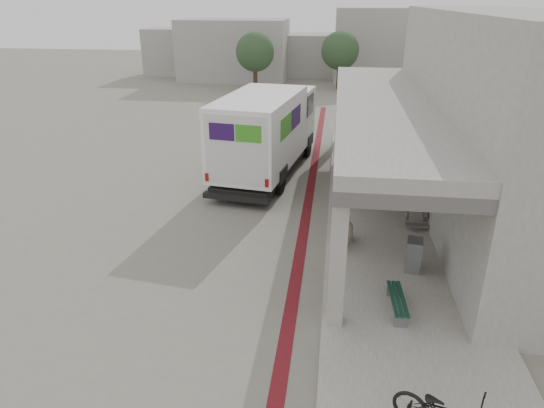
# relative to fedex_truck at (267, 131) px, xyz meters

# --- Properties ---
(ground) EXTENTS (120.00, 120.00, 0.00)m
(ground) POSITION_rel_fedex_truck_xyz_m (1.08, -7.34, -1.96)
(ground) COLOR slate
(ground) RESTS_ON ground
(bike_lane_stripe) EXTENTS (0.35, 40.00, 0.01)m
(bike_lane_stripe) POSITION_rel_fedex_truck_xyz_m (2.08, -5.34, -1.96)
(bike_lane_stripe) COLOR maroon
(bike_lane_stripe) RESTS_ON ground
(sidewalk) EXTENTS (4.40, 28.00, 0.12)m
(sidewalk) POSITION_rel_fedex_truck_xyz_m (5.08, -7.34, -1.90)
(sidewalk) COLOR gray
(sidewalk) RESTS_ON ground
(transit_building) EXTENTS (7.60, 17.00, 7.00)m
(transit_building) POSITION_rel_fedex_truck_xyz_m (7.91, -2.84, 1.44)
(transit_building) COLOR gray
(transit_building) RESTS_ON ground
(distant_backdrop) EXTENTS (28.00, 10.00, 6.50)m
(distant_backdrop) POSITION_rel_fedex_truck_xyz_m (-1.76, 28.54, 0.74)
(distant_backdrop) COLOR gray
(distant_backdrop) RESTS_ON ground
(tree_left) EXTENTS (3.20, 3.20, 4.80)m
(tree_left) POSITION_rel_fedex_truck_xyz_m (-3.92, 20.66, 1.22)
(tree_left) COLOR #38281C
(tree_left) RESTS_ON ground
(tree_mid) EXTENTS (3.20, 3.20, 4.80)m
(tree_mid) POSITION_rel_fedex_truck_xyz_m (3.08, 22.66, 1.22)
(tree_mid) COLOR #38281C
(tree_mid) RESTS_ON ground
(tree_right) EXTENTS (3.20, 3.20, 4.80)m
(tree_right) POSITION_rel_fedex_truck_xyz_m (11.08, 21.66, 1.22)
(tree_right) COLOR #38281C
(tree_right) RESTS_ON ground
(fedex_truck) EXTENTS (3.87, 8.93, 3.69)m
(fedex_truck) POSITION_rel_fedex_truck_xyz_m (0.00, 0.00, 0.00)
(fedex_truck) COLOR black
(fedex_truck) RESTS_ON ground
(bench) EXTENTS (0.41, 1.60, 0.37)m
(bench) POSITION_rel_fedex_truck_xyz_m (4.73, -10.20, -1.58)
(bench) COLOR slate
(bench) RESTS_ON sidewalk
(bollard_near) EXTENTS (0.41, 0.41, 0.62)m
(bollard_near) POSITION_rel_fedex_truck_xyz_m (3.18, -7.10, -1.53)
(bollard_near) COLOR tan
(bollard_near) RESTS_ON sidewalk
(bollard_far) EXTENTS (0.42, 0.42, 0.63)m
(bollard_far) POSITION_rel_fedex_truck_xyz_m (3.51, -6.40, -1.53)
(bollard_far) COLOR tan
(bollard_far) RESTS_ON sidewalk
(utility_cabinet) EXTENTS (0.52, 0.64, 0.96)m
(utility_cabinet) POSITION_rel_fedex_truck_xyz_m (5.38, -8.12, -1.36)
(utility_cabinet) COLOR gray
(utility_cabinet) RESTS_ON sidewalk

